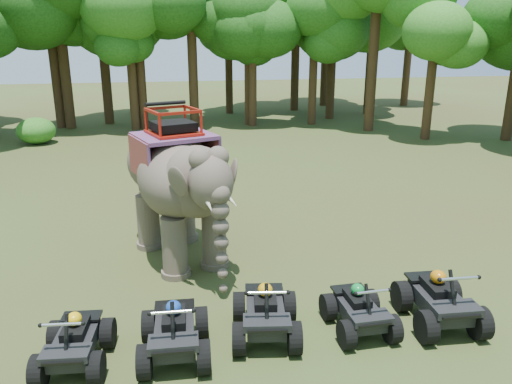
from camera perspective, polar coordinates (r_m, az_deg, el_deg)
ground at (r=12.10m, az=1.11°, el=-10.32°), size 110.00×110.00×0.00m
elephant at (r=12.89m, az=-8.95°, el=0.90°), size 3.51×5.20×4.01m
atv_0 at (r=9.68m, az=-20.11°, el=-15.16°), size 1.33×1.71×1.19m
atv_1 at (r=9.45m, az=-9.36°, el=-14.76°), size 1.35×1.79×1.27m
atv_2 at (r=9.87m, az=1.10°, el=-12.92°), size 1.54×1.93×1.30m
atv_3 at (r=10.28m, az=11.76°, el=-12.41°), size 1.17×1.59×1.16m
atv_4 at (r=10.89m, az=20.32°, el=-10.80°), size 1.46×1.92×1.36m
tree_0 at (r=32.31m, az=-7.31°, el=15.93°), size 6.75×6.75×9.65m
tree_1 at (r=32.37m, az=-0.39°, el=13.86°), size 5.01×5.01×7.16m
tree_2 at (r=33.13m, az=6.58°, el=14.31°), size 5.39×5.39×7.71m
tree_3 at (r=31.31m, az=13.30°, el=15.62°), size 6.79×6.79×9.71m
tree_4 at (r=29.63m, az=19.38°, el=12.37°), size 4.87×4.87×6.96m
tree_31 at (r=33.98m, az=-22.18°, el=14.48°), size 6.41×6.41×9.15m
tree_32 at (r=31.80m, az=-14.00°, el=13.08°), size 4.84×4.84×6.92m
tree_35 at (r=32.14m, az=-13.26°, el=15.80°), size 6.90×6.90×9.86m
tree_36 at (r=43.73m, az=17.08°, el=15.84°), size 6.89×6.89×9.85m
tree_37 at (r=32.79m, az=-0.86°, el=14.26°), size 5.29×5.29×7.56m
tree_38 at (r=35.63m, az=8.72°, el=15.82°), size 6.59×6.59×9.42m
tree_39 at (r=38.20m, az=13.05°, el=16.03°), size 6.92×6.92×9.88m
tree_40 at (r=33.49m, az=-21.32°, el=15.77°), size 7.40×7.40×10.58m
tree_41 at (r=37.79m, az=-3.14°, el=15.03°), size 5.63×5.63×8.04m
tree_42 at (r=39.41m, az=4.56°, el=17.03°), size 7.48×7.48×10.69m
tree_43 at (r=38.92m, az=-14.24°, el=15.11°), size 6.09×6.09×8.71m
tree_44 at (r=34.57m, az=-17.13°, el=16.09°), size 7.32×7.32×10.46m
tree_45 at (r=42.45m, az=7.97°, el=16.71°), size 7.22×7.22×10.32m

